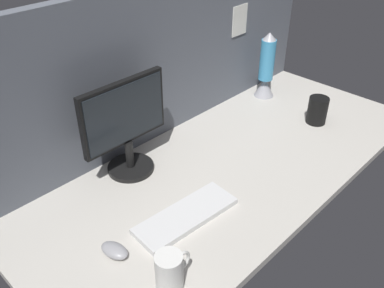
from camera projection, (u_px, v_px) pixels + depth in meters
ground_plane at (231, 164)px, 169.24cm from camera, size 180.00×80.00×3.00cm
cubicle_wall_back at (165, 60)px, 172.28cm from camera, size 180.00×5.50×64.47cm
monitor at (126, 125)px, 152.74cm from camera, size 36.11×18.00×37.36cm
keyboard at (186, 216)px, 140.33cm from camera, size 37.91×15.86×2.00cm
mouse at (115, 250)px, 126.74cm from camera, size 7.25×10.46×3.40cm
mug_black_travel at (317, 110)px, 190.34cm from camera, size 8.98×8.98×12.50cm
mug_ceramic_white at (170, 272)px, 114.18cm from camera, size 11.94×7.85×12.69cm
lava_lamp at (266, 70)px, 208.94cm from camera, size 10.18×10.18×33.31cm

